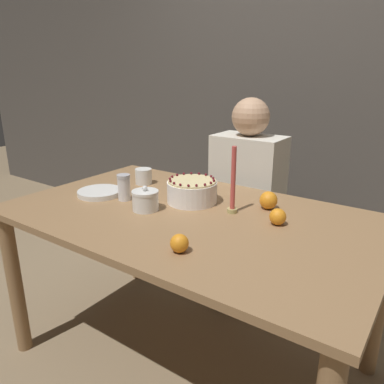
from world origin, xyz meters
TOP-DOWN VIEW (x-y plane):
  - ground_plane at (0.00, 0.00)m, footprint 12.00×12.00m
  - wall_behind at (0.00, 1.40)m, footprint 8.00×0.05m
  - dining_table at (0.00, 0.00)m, footprint 1.60×0.97m
  - cake at (-0.07, 0.13)m, footprint 0.23×0.23m
  - sugar_bowl at (-0.18, -0.08)m, footprint 0.12×0.12m
  - sugar_shaker at (-0.35, -0.04)m, footprint 0.06×0.06m
  - plate_stack at (-0.51, -0.05)m, footprint 0.22×0.22m
  - candle at (0.15, 0.11)m, footprint 0.04×0.04m
  - cup at (-0.46, 0.22)m, footprint 0.09×0.09m
  - orange_fruit_0 at (0.36, 0.10)m, footprint 0.07×0.07m
  - orange_fruit_1 at (0.18, -0.31)m, footprint 0.06×0.06m
  - orange_fruit_2 at (0.26, 0.25)m, footprint 0.08×0.08m
  - person_man_blue_shirt at (-0.07, 0.69)m, footprint 0.40×0.34m

SIDE VIEW (x-z plane):
  - ground_plane at x=0.00m, z-range 0.00..0.00m
  - person_man_blue_shirt at x=-0.07m, z-range -0.08..1.15m
  - dining_table at x=0.00m, z-range 0.28..1.05m
  - plate_stack at x=-0.51m, z-range 0.77..0.80m
  - orange_fruit_1 at x=0.18m, z-range 0.77..0.84m
  - orange_fruit_0 at x=0.36m, z-range 0.77..0.84m
  - orange_fruit_2 at x=0.26m, z-range 0.77..0.85m
  - cup at x=-0.46m, z-range 0.77..0.86m
  - sugar_bowl at x=-0.18m, z-range 0.76..0.88m
  - cake at x=-0.07m, z-range 0.77..0.89m
  - sugar_shaker at x=-0.35m, z-range 0.78..0.90m
  - candle at x=0.15m, z-range 0.75..1.04m
  - wall_behind at x=0.00m, z-range 0.00..2.60m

